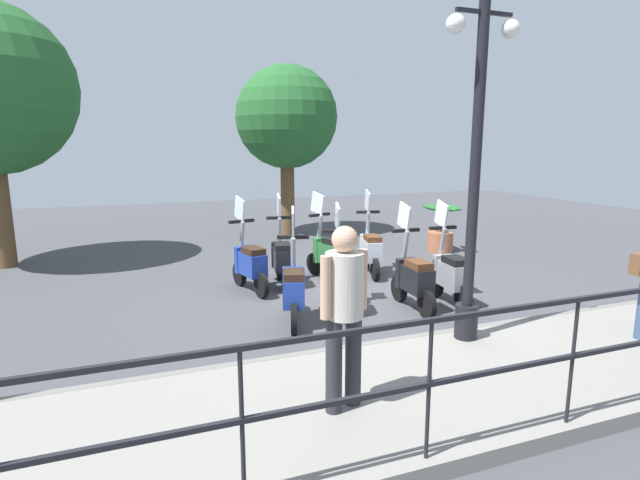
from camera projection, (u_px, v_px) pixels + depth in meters
ground_plane at (354, 295)px, 7.97m from camera, size 28.00×28.00×0.00m
promenade_walkway at (482, 376)px, 5.06m from camera, size 2.20×20.00×0.15m
fence_railing at (575, 336)px, 3.94m from camera, size 0.04×16.03×1.07m
lamp_post_near at (474, 190)px, 5.52m from camera, size 0.26×0.90×3.95m
pedestrian_distant at (344, 304)px, 4.14m from camera, size 0.40×0.47×1.59m
tree_distant at (287, 118)px, 12.72m from camera, size 2.61×2.61×4.34m
potted_palm at (440, 232)px, 11.07m from camera, size 1.06×0.66×1.05m
scooter_near_0 at (450, 273)px, 7.43m from camera, size 1.23×0.44×1.54m
scooter_near_1 at (413, 277)px, 7.21m from camera, size 1.23×0.44×1.54m
scooter_near_2 at (340, 279)px, 7.12m from camera, size 1.21×0.52×1.54m
scooter_near_3 at (294, 288)px, 6.67m from camera, size 1.20×0.55×1.54m
scooter_far_0 at (371, 249)px, 9.13m from camera, size 1.21×0.51×1.54m
scooter_far_1 at (329, 253)px, 8.83m from camera, size 1.20×0.55×1.54m
scooter_far_2 at (282, 258)px, 8.43m from camera, size 1.23×0.46×1.54m
scooter_far_3 at (250, 263)px, 8.09m from camera, size 1.22×0.50×1.54m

